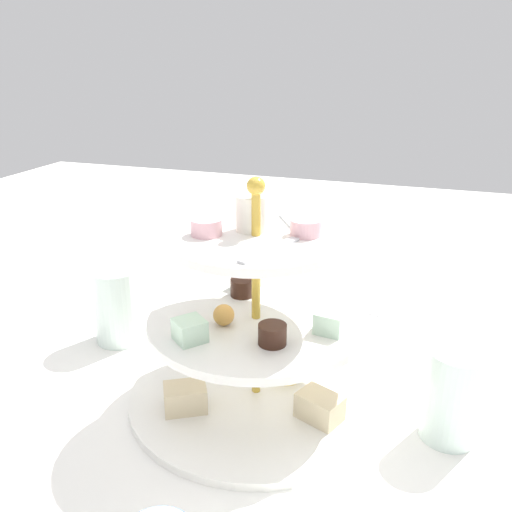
{
  "coord_description": "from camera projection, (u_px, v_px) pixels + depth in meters",
  "views": [
    {
      "loc": [
        -0.53,
        -0.18,
        0.4
      ],
      "look_at": [
        0.0,
        0.0,
        0.18
      ],
      "focal_mm": 37.93,
      "sensor_mm": 36.0,
      "label": 1
    }
  ],
  "objects": [
    {
      "name": "ground_plane",
      "position": [
        256.0,
        398.0,
        0.66
      ],
      "size": [
        2.4,
        2.4,
        0.0
      ],
      "primitive_type": "plane",
      "color": "white"
    },
    {
      "name": "water_glass_tall_right",
      "position": [
        118.0,
        305.0,
        0.77
      ],
      "size": [
        0.07,
        0.07,
        0.11
      ],
      "primitive_type": "cylinder",
      "color": "silver",
      "rests_on": "ground_plane"
    },
    {
      "name": "butter_knife_left",
      "position": [
        333.0,
        302.0,
        0.91
      ],
      "size": [
        0.06,
        0.17,
        0.0
      ],
      "primitive_type": "cube",
      "rotation": [
        0.0,
        0.0,
        1.31
      ],
      "color": "silver",
      "rests_on": "ground_plane"
    },
    {
      "name": "water_glass_mid_back",
      "position": [
        452.0,
        396.0,
        0.57
      ],
      "size": [
        0.06,
        0.06,
        0.11
      ],
      "primitive_type": "cylinder",
      "color": "silver",
      "rests_on": "ground_plane"
    },
    {
      "name": "tiered_serving_stand",
      "position": [
        256.0,
        338.0,
        0.63
      ],
      "size": [
        0.3,
        0.3,
        0.27
      ],
      "color": "white",
      "rests_on": "ground_plane"
    }
  ]
}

